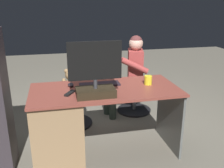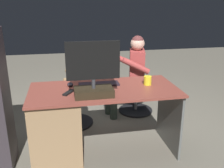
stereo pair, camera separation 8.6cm
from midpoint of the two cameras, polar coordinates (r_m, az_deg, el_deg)
name	(u,v)px [view 2 (the right image)]	position (r m, az deg, el deg)	size (l,w,h in m)	color
ground_plane	(99,132)	(3.27, -2.09, -10.70)	(10.00, 10.00, 0.00)	#676256
desk	(66,123)	(2.68, -9.24, -8.48)	(1.49, 0.70, 0.73)	brown
monitor	(93,78)	(2.35, -3.11, 1.28)	(0.49, 0.21, 0.51)	black
keyboard	(99,84)	(2.69, -2.00, -0.05)	(0.42, 0.14, 0.02)	black
computer_mouse	(70,84)	(2.68, -8.39, -0.09)	(0.06, 0.10, 0.04)	black
cup	(148,80)	(2.72, 8.81, 0.77)	(0.08, 0.08, 0.09)	yellow
tv_remote	(68,93)	(2.48, -8.68, -1.91)	(0.04, 0.15, 0.02)	black
office_chair_teddy	(73,106)	(3.41, -7.91, -4.95)	(0.51, 0.51, 0.45)	black
teddy_bear	(72,81)	(3.30, -8.18, 0.64)	(0.22, 0.22, 0.31)	olive
visitor_chair	(136,95)	(3.76, 6.00, -2.39)	(0.50, 0.50, 0.45)	black
person	(131,69)	(3.59, 4.95, 3.37)	(0.59, 0.55, 1.12)	#973734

